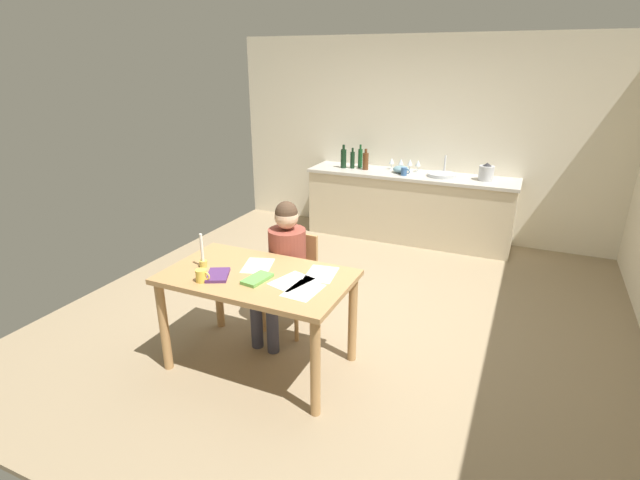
% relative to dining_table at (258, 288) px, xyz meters
% --- Properties ---
extents(ground_plane, '(5.20, 5.20, 0.04)m').
position_rel_dining_table_xyz_m(ground_plane, '(0.33, 1.06, -0.69)').
color(ground_plane, '#937F60').
extents(wall_back, '(5.20, 0.12, 2.60)m').
position_rel_dining_table_xyz_m(wall_back, '(0.33, 3.66, 0.63)').
color(wall_back, silver).
rests_on(wall_back, ground).
extents(kitchen_counter, '(2.70, 0.64, 0.90)m').
position_rel_dining_table_xyz_m(kitchen_counter, '(0.33, 3.30, -0.22)').
color(kitchen_counter, beige).
rests_on(kitchen_counter, ground).
extents(dining_table, '(1.40, 0.82, 0.79)m').
position_rel_dining_table_xyz_m(dining_table, '(0.00, 0.00, 0.00)').
color(dining_table, tan).
rests_on(dining_table, ground).
extents(chair_at_table, '(0.43, 0.43, 0.85)m').
position_rel_dining_table_xyz_m(chair_at_table, '(-0.04, 0.65, -0.20)').
color(chair_at_table, tan).
rests_on(chair_at_table, ground).
extents(person_seated, '(0.34, 0.61, 1.19)m').
position_rel_dining_table_xyz_m(person_seated, '(-0.05, 0.50, 0.01)').
color(person_seated, brown).
rests_on(person_seated, ground).
extents(coffee_mug, '(0.12, 0.08, 0.09)m').
position_rel_dining_table_xyz_m(coffee_mug, '(-0.30, -0.27, 0.16)').
color(coffee_mug, '#F2CC4C').
rests_on(coffee_mug, dining_table).
extents(candlestick, '(0.06, 0.06, 0.27)m').
position_rel_dining_table_xyz_m(candlestick, '(-0.45, -0.05, 0.19)').
color(candlestick, gold).
rests_on(candlestick, dining_table).
extents(book_magazine, '(0.16, 0.25, 0.03)m').
position_rel_dining_table_xyz_m(book_magazine, '(0.06, -0.09, 0.13)').
color(book_magazine, '#63A94C').
rests_on(book_magazine, dining_table).
extents(book_cookery, '(0.24, 0.28, 0.02)m').
position_rel_dining_table_xyz_m(book_cookery, '(-0.25, -0.15, 0.13)').
color(book_cookery, '#522D65').
rests_on(book_cookery, dining_table).
extents(paper_letter, '(0.23, 0.31, 0.00)m').
position_rel_dining_table_xyz_m(paper_letter, '(0.43, -0.09, 0.12)').
color(paper_letter, white).
rests_on(paper_letter, dining_table).
extents(paper_bill, '(0.29, 0.35, 0.00)m').
position_rel_dining_table_xyz_m(paper_bill, '(-0.08, 0.14, 0.12)').
color(paper_bill, white).
rests_on(paper_bill, dining_table).
extents(paper_envelope, '(0.29, 0.34, 0.00)m').
position_rel_dining_table_xyz_m(paper_envelope, '(0.29, -0.00, 0.12)').
color(paper_envelope, white).
rests_on(paper_envelope, dining_table).
extents(paper_receipt, '(0.25, 0.32, 0.00)m').
position_rel_dining_table_xyz_m(paper_receipt, '(0.43, 0.20, 0.12)').
color(paper_receipt, white).
rests_on(paper_receipt, dining_table).
extents(sink_unit, '(0.36, 0.36, 0.24)m').
position_rel_dining_table_xyz_m(sink_unit, '(0.73, 3.31, 0.25)').
color(sink_unit, '#B2B7BC').
rests_on(sink_unit, kitchen_counter).
extents(bottle_oil, '(0.08, 0.08, 0.32)m').
position_rel_dining_table_xyz_m(bottle_oil, '(-0.60, 3.27, 0.36)').
color(bottle_oil, black).
rests_on(bottle_oil, kitchen_counter).
extents(bottle_vinegar, '(0.06, 0.06, 0.28)m').
position_rel_dining_table_xyz_m(bottle_vinegar, '(-0.48, 3.29, 0.35)').
color(bottle_vinegar, black).
rests_on(bottle_vinegar, kitchen_counter).
extents(bottle_wine_red, '(0.06, 0.06, 0.31)m').
position_rel_dining_table_xyz_m(bottle_wine_red, '(-0.40, 3.38, 0.36)').
color(bottle_wine_red, '#194C23').
rests_on(bottle_wine_red, kitchen_counter).
extents(bottle_sauce, '(0.08, 0.08, 0.28)m').
position_rel_dining_table_xyz_m(bottle_sauce, '(-0.29, 3.29, 0.35)').
color(bottle_sauce, '#593319').
rests_on(bottle_sauce, kitchen_counter).
extents(mixing_bowl, '(0.21, 0.21, 0.09)m').
position_rel_dining_table_xyz_m(mixing_bowl, '(0.19, 3.29, 0.28)').
color(mixing_bowl, '#668C99').
rests_on(mixing_bowl, kitchen_counter).
extents(stovetop_kettle, '(0.18, 0.18, 0.22)m').
position_rel_dining_table_xyz_m(stovetop_kettle, '(1.26, 3.30, 0.33)').
color(stovetop_kettle, '#B7BABF').
rests_on(stovetop_kettle, kitchen_counter).
extents(wine_glass_near_sink, '(0.07, 0.07, 0.15)m').
position_rel_dining_table_xyz_m(wine_glass_near_sink, '(0.38, 3.45, 0.34)').
color(wine_glass_near_sink, silver).
rests_on(wine_glass_near_sink, kitchen_counter).
extents(wine_glass_by_kettle, '(0.07, 0.07, 0.15)m').
position_rel_dining_table_xyz_m(wine_glass_by_kettle, '(0.27, 3.45, 0.34)').
color(wine_glass_by_kettle, silver).
rests_on(wine_glass_by_kettle, kitchen_counter).
extents(wine_glass_back_left, '(0.07, 0.07, 0.15)m').
position_rel_dining_table_xyz_m(wine_glass_back_left, '(0.15, 3.45, 0.34)').
color(wine_glass_back_left, silver).
rests_on(wine_glass_back_left, kitchen_counter).
extents(wine_glass_back_right, '(0.07, 0.07, 0.15)m').
position_rel_dining_table_xyz_m(wine_glass_back_right, '(0.02, 3.45, 0.34)').
color(wine_glass_back_right, silver).
rests_on(wine_glass_back_right, kitchen_counter).
extents(teacup_on_counter, '(0.11, 0.07, 0.10)m').
position_rel_dining_table_xyz_m(teacup_on_counter, '(0.28, 3.15, 0.28)').
color(teacup_on_counter, '#33598C').
rests_on(teacup_on_counter, kitchen_counter).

